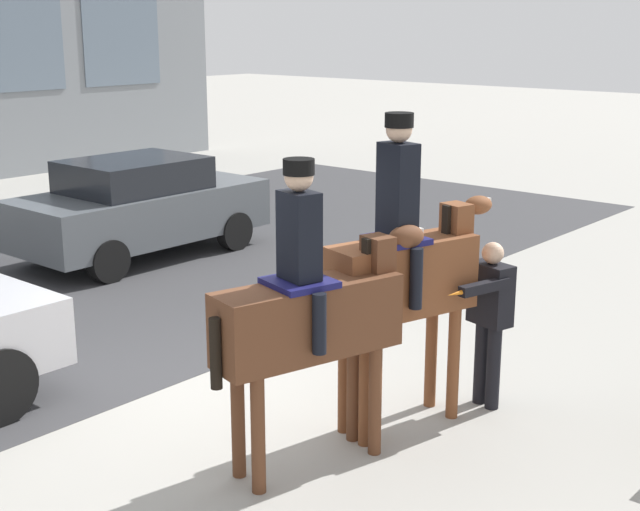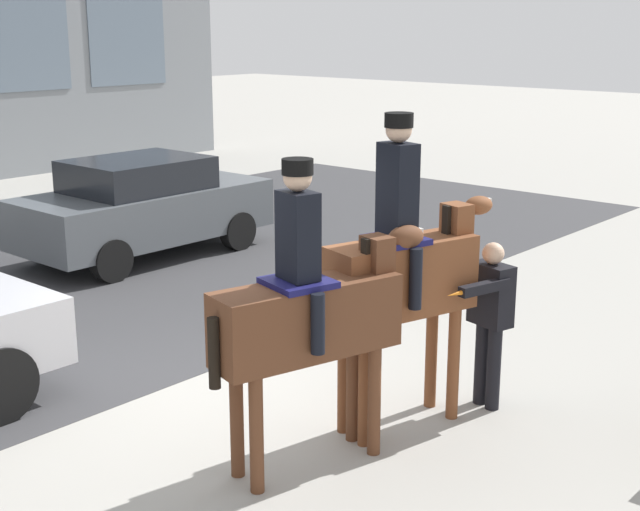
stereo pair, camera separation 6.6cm
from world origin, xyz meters
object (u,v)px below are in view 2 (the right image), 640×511
(street_car_far_lane, at_px, (143,206))
(mounted_horse_lead, at_px, (311,311))
(pedestrian_bystander, at_px, (490,312))
(mounted_horse_companion, at_px, (404,269))

(street_car_far_lane, bearing_deg, mounted_horse_lead, -117.30)
(pedestrian_bystander, relative_size, street_car_far_lane, 0.41)
(mounted_horse_companion, distance_m, street_car_far_lane, 6.91)
(mounted_horse_companion, relative_size, street_car_far_lane, 0.71)
(mounted_horse_companion, height_order, street_car_far_lane, mounted_horse_companion)
(mounted_horse_lead, distance_m, street_car_far_lane, 7.22)
(mounted_horse_lead, height_order, pedestrian_bystander, mounted_horse_lead)
(pedestrian_bystander, bearing_deg, mounted_horse_companion, -10.42)
(mounted_horse_lead, distance_m, mounted_horse_companion, 1.09)
(mounted_horse_lead, xyz_separation_m, pedestrian_bystander, (1.91, -0.49, -0.38))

